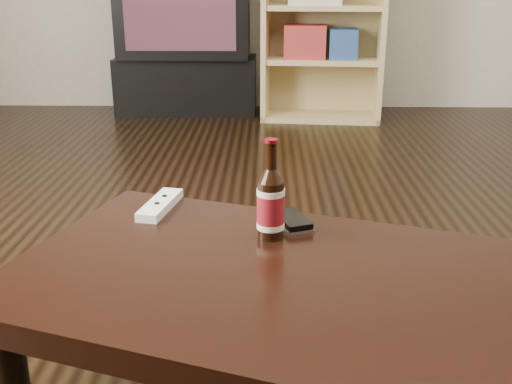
{
  "coord_description": "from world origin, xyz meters",
  "views": [
    {
      "loc": [
        -0.14,
        -1.4,
        0.9
      ],
      "look_at": [
        -0.16,
        -0.26,
        0.49
      ],
      "focal_mm": 42.0,
      "sensor_mm": 36.0,
      "label": 1
    }
  ],
  "objects_px": {
    "remote": "(160,205)",
    "beer_bottle": "(271,204)",
    "bookshelf": "(323,2)",
    "tv_stand": "(188,84)",
    "tv": "(185,7)",
    "coffee_table": "(290,300)",
    "phone": "(292,221)"
  },
  "relations": [
    {
      "from": "tv_stand",
      "to": "bookshelf",
      "type": "bearing_deg",
      "value": -13.44
    },
    {
      "from": "tv",
      "to": "tv_stand",
      "type": "bearing_deg",
      "value": 90.0
    },
    {
      "from": "tv_stand",
      "to": "beer_bottle",
      "type": "height_order",
      "value": "beer_bottle"
    },
    {
      "from": "phone",
      "to": "remote",
      "type": "bearing_deg",
      "value": 143.17
    },
    {
      "from": "coffee_table",
      "to": "tv_stand",
      "type": "bearing_deg",
      "value": 100.59
    },
    {
      "from": "tv_stand",
      "to": "remote",
      "type": "height_order",
      "value": "remote"
    },
    {
      "from": "bookshelf",
      "to": "coffee_table",
      "type": "xyz_separation_m",
      "value": [
        -0.3,
        -3.05,
        -0.41
      ]
    },
    {
      "from": "tv",
      "to": "coffee_table",
      "type": "distance_m",
      "value": 3.35
    },
    {
      "from": "coffee_table",
      "to": "remote",
      "type": "relative_size",
      "value": 6.26
    },
    {
      "from": "coffee_table",
      "to": "phone",
      "type": "xyz_separation_m",
      "value": [
        0.01,
        0.23,
        0.06
      ]
    },
    {
      "from": "bookshelf",
      "to": "beer_bottle",
      "type": "height_order",
      "value": "bookshelf"
    },
    {
      "from": "phone",
      "to": "tv",
      "type": "bearing_deg",
      "value": 81.28
    },
    {
      "from": "beer_bottle",
      "to": "coffee_table",
      "type": "bearing_deg",
      "value": -77.88
    },
    {
      "from": "phone",
      "to": "beer_bottle",
      "type": "bearing_deg",
      "value": -145.75
    },
    {
      "from": "beer_bottle",
      "to": "remote",
      "type": "distance_m",
      "value": 0.31
    },
    {
      "from": "tv_stand",
      "to": "tv",
      "type": "distance_m",
      "value": 0.52
    },
    {
      "from": "tv",
      "to": "remote",
      "type": "height_order",
      "value": "tv"
    },
    {
      "from": "bookshelf",
      "to": "coffee_table",
      "type": "relative_size",
      "value": 1.22
    },
    {
      "from": "tv_stand",
      "to": "phone",
      "type": "distance_m",
      "value": 3.11
    },
    {
      "from": "coffee_table",
      "to": "phone",
      "type": "relative_size",
      "value": 9.31
    },
    {
      "from": "bookshelf",
      "to": "remote",
      "type": "relative_size",
      "value": 7.67
    },
    {
      "from": "tv",
      "to": "phone",
      "type": "distance_m",
      "value": 3.11
    },
    {
      "from": "tv_stand",
      "to": "coffee_table",
      "type": "xyz_separation_m",
      "value": [
        0.61,
        -3.27,
        0.15
      ]
    },
    {
      "from": "coffee_table",
      "to": "beer_bottle",
      "type": "xyz_separation_m",
      "value": [
        -0.04,
        0.17,
        0.13
      ]
    },
    {
      "from": "beer_bottle",
      "to": "phone",
      "type": "relative_size",
      "value": 1.66
    },
    {
      "from": "beer_bottle",
      "to": "tv_stand",
      "type": "bearing_deg",
      "value": 100.5
    },
    {
      "from": "coffee_table",
      "to": "remote",
      "type": "height_order",
      "value": "remote"
    },
    {
      "from": "bookshelf",
      "to": "tv",
      "type": "bearing_deg",
      "value": 171.86
    },
    {
      "from": "bookshelf",
      "to": "remote",
      "type": "xyz_separation_m",
      "value": [
        -0.6,
        -2.73,
        -0.35
      ]
    },
    {
      "from": "remote",
      "to": "beer_bottle",
      "type": "bearing_deg",
      "value": -20.34
    },
    {
      "from": "coffee_table",
      "to": "remote",
      "type": "bearing_deg",
      "value": 132.02
    },
    {
      "from": "remote",
      "to": "bookshelf",
      "type": "bearing_deg",
      "value": 88.59
    }
  ]
}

